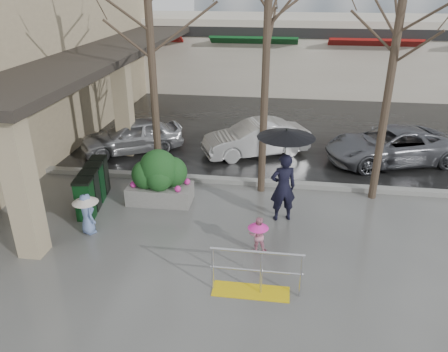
% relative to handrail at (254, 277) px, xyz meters
% --- Properties ---
extents(ground, '(120.00, 120.00, 0.00)m').
position_rel_handrail_xyz_m(ground, '(-1.36, 1.20, -0.38)').
color(ground, '#51514F').
rests_on(ground, ground).
extents(street_asphalt, '(120.00, 36.00, 0.01)m').
position_rel_handrail_xyz_m(street_asphalt, '(-1.36, 23.20, -0.37)').
color(street_asphalt, black).
rests_on(street_asphalt, ground).
extents(curb, '(120.00, 0.30, 0.15)m').
position_rel_handrail_xyz_m(curb, '(-1.36, 5.20, -0.30)').
color(curb, gray).
rests_on(curb, ground).
extents(near_building, '(6.00, 18.00, 8.00)m').
position_rel_handrail_xyz_m(near_building, '(-10.36, 9.20, 3.62)').
color(near_building, tan).
rests_on(near_building, ground).
extents(canopy_slab, '(2.80, 18.00, 0.25)m').
position_rel_handrail_xyz_m(canopy_slab, '(-6.16, 9.20, 3.25)').
color(canopy_slab, '#2D2823').
rests_on(canopy_slab, pillar_front).
extents(pillar_front, '(0.55, 0.55, 3.50)m').
position_rel_handrail_xyz_m(pillar_front, '(-5.26, 0.70, 1.37)').
color(pillar_front, tan).
rests_on(pillar_front, ground).
extents(pillar_back, '(0.55, 0.55, 3.50)m').
position_rel_handrail_xyz_m(pillar_back, '(-5.26, 7.20, 1.37)').
color(pillar_back, tan).
rests_on(pillar_back, ground).
extents(storefront_row, '(34.00, 6.74, 4.00)m').
position_rel_handrail_xyz_m(storefront_row, '(0.64, 19.17, 1.64)').
color(storefront_row, beige).
rests_on(storefront_row, ground).
extents(handrail, '(1.90, 0.50, 1.03)m').
position_rel_handrail_xyz_m(handrail, '(0.00, 0.00, 0.00)').
color(handrail, yellow).
rests_on(handrail, ground).
extents(tree_west, '(3.20, 3.20, 6.80)m').
position_rel_handrail_xyz_m(tree_west, '(-3.36, 4.80, 4.71)').
color(tree_west, '#382B21').
rests_on(tree_west, ground).
extents(tree_midwest, '(3.20, 3.20, 7.00)m').
position_rel_handrail_xyz_m(tree_midwest, '(-0.16, 4.80, 4.86)').
color(tree_midwest, '#382B21').
rests_on(tree_midwest, ground).
extents(tree_mideast, '(3.20, 3.20, 6.50)m').
position_rel_handrail_xyz_m(tree_mideast, '(3.14, 4.80, 4.48)').
color(tree_mideast, '#382B21').
rests_on(tree_mideast, ground).
extents(woman, '(1.48, 1.48, 2.56)m').
position_rel_handrail_xyz_m(woman, '(0.50, 3.14, 1.16)').
color(woman, black).
rests_on(woman, ground).
extents(child_pink, '(0.50, 0.50, 0.92)m').
position_rel_handrail_xyz_m(child_pink, '(-0.03, 1.50, 0.15)').
color(child_pink, pink).
rests_on(child_pink, ground).
extents(child_blue, '(0.66, 0.66, 1.10)m').
position_rel_handrail_xyz_m(child_blue, '(-4.36, 1.74, 0.29)').
color(child_blue, '#6983BC').
rests_on(child_blue, ground).
extents(planter, '(1.85, 1.08, 1.60)m').
position_rel_handrail_xyz_m(planter, '(-3.01, 3.66, 0.39)').
color(planter, '#65625E').
rests_on(planter, ground).
extents(news_boxes, '(0.75, 2.09, 1.14)m').
position_rel_handrail_xyz_m(news_boxes, '(-4.85, 3.22, 0.20)').
color(news_boxes, '#0C3816').
rests_on(news_boxes, ground).
extents(car_a, '(3.96, 3.09, 1.26)m').
position_rel_handrail_xyz_m(car_a, '(-5.14, 7.43, 0.25)').
color(car_a, '#A3A4A8').
rests_on(car_a, ground).
extents(car_b, '(4.03, 2.81, 1.26)m').
position_rel_handrail_xyz_m(car_b, '(-0.57, 7.77, 0.25)').
color(car_b, beige).
rests_on(car_b, ground).
extents(car_c, '(4.95, 3.33, 1.26)m').
position_rel_handrail_xyz_m(car_c, '(4.17, 7.69, 0.25)').
color(car_c, slate).
rests_on(car_c, ground).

